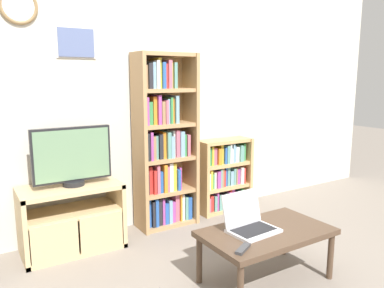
{
  "coord_description": "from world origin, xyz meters",
  "views": [
    {
      "loc": [
        -1.47,
        -1.53,
        1.46
      ],
      "look_at": [
        0.11,
        1.0,
        0.94
      ],
      "focal_mm": 35.0,
      "sensor_mm": 36.0,
      "label": 1
    }
  ],
  "objects_px": {
    "bookshelf_tall": "(163,146)",
    "laptop": "(249,221)",
    "tv_stand": "(72,218)",
    "television": "(72,156)",
    "coffee_table": "(266,236)",
    "bookshelf_short": "(223,176)",
    "remote_near_laptop": "(243,249)"
  },
  "relations": [
    {
      "from": "television",
      "to": "bookshelf_tall",
      "type": "distance_m",
      "value": 0.9
    },
    {
      "from": "laptop",
      "to": "remote_near_laptop",
      "type": "distance_m",
      "value": 0.34
    },
    {
      "from": "bookshelf_tall",
      "to": "laptop",
      "type": "height_order",
      "value": "bookshelf_tall"
    },
    {
      "from": "tv_stand",
      "to": "bookshelf_short",
      "type": "distance_m",
      "value": 1.69
    },
    {
      "from": "coffee_table",
      "to": "remote_near_laptop",
      "type": "relative_size",
      "value": 5.78
    },
    {
      "from": "television",
      "to": "coffee_table",
      "type": "bearing_deg",
      "value": -50.59
    },
    {
      "from": "bookshelf_tall",
      "to": "remote_near_laptop",
      "type": "bearing_deg",
      "value": -98.24
    },
    {
      "from": "bookshelf_short",
      "to": "bookshelf_tall",
      "type": "bearing_deg",
      "value": -178.14
    },
    {
      "from": "laptop",
      "to": "tv_stand",
      "type": "bearing_deg",
      "value": 125.28
    },
    {
      "from": "tv_stand",
      "to": "laptop",
      "type": "bearing_deg",
      "value": -50.82
    },
    {
      "from": "tv_stand",
      "to": "coffee_table",
      "type": "relative_size",
      "value": 0.89
    },
    {
      "from": "coffee_table",
      "to": "tv_stand",
      "type": "bearing_deg",
      "value": 130.61
    },
    {
      "from": "television",
      "to": "laptop",
      "type": "height_order",
      "value": "television"
    },
    {
      "from": "tv_stand",
      "to": "television",
      "type": "height_order",
      "value": "television"
    },
    {
      "from": "bookshelf_short",
      "to": "laptop",
      "type": "distance_m",
      "value": 1.49
    },
    {
      "from": "bookshelf_tall",
      "to": "television",
      "type": "bearing_deg",
      "value": -174.35
    },
    {
      "from": "tv_stand",
      "to": "bookshelf_tall",
      "type": "height_order",
      "value": "bookshelf_tall"
    },
    {
      "from": "bookshelf_short",
      "to": "coffee_table",
      "type": "xyz_separation_m",
      "value": [
        -0.62,
        -1.37,
        -0.05
      ]
    },
    {
      "from": "tv_stand",
      "to": "bookshelf_short",
      "type": "relative_size",
      "value": 1.03
    },
    {
      "from": "tv_stand",
      "to": "bookshelf_short",
      "type": "height_order",
      "value": "bookshelf_short"
    },
    {
      "from": "remote_near_laptop",
      "to": "bookshelf_short",
      "type": "bearing_deg",
      "value": 118.79
    },
    {
      "from": "tv_stand",
      "to": "remote_near_laptop",
      "type": "xyz_separation_m",
      "value": [
        0.71,
        -1.4,
        0.11
      ]
    },
    {
      "from": "laptop",
      "to": "remote_near_laptop",
      "type": "xyz_separation_m",
      "value": [
        -0.24,
        -0.23,
        -0.06
      ]
    },
    {
      "from": "bookshelf_tall",
      "to": "coffee_table",
      "type": "bearing_deg",
      "value": -84.4
    },
    {
      "from": "tv_stand",
      "to": "laptop",
      "type": "distance_m",
      "value": 1.51
    },
    {
      "from": "coffee_table",
      "to": "remote_near_laptop",
      "type": "height_order",
      "value": "remote_near_laptop"
    },
    {
      "from": "television",
      "to": "bookshelf_short",
      "type": "xyz_separation_m",
      "value": [
        1.65,
        0.11,
        -0.42
      ]
    },
    {
      "from": "bookshelf_short",
      "to": "coffee_table",
      "type": "relative_size",
      "value": 0.86
    },
    {
      "from": "laptop",
      "to": "coffee_table",
      "type": "bearing_deg",
      "value": -36.57
    },
    {
      "from": "bookshelf_tall",
      "to": "coffee_table",
      "type": "xyz_separation_m",
      "value": [
        0.13,
        -1.34,
        -0.46
      ]
    },
    {
      "from": "coffee_table",
      "to": "laptop",
      "type": "xyz_separation_m",
      "value": [
        -0.11,
        0.07,
        0.11
      ]
    },
    {
      "from": "bookshelf_tall",
      "to": "coffee_table",
      "type": "distance_m",
      "value": 1.42
    }
  ]
}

